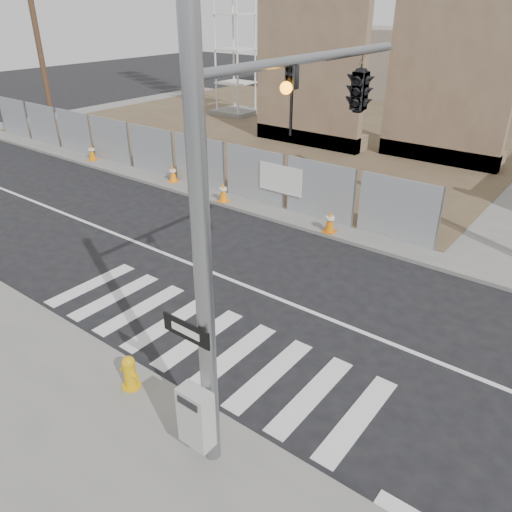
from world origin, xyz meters
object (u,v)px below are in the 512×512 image
Objects in this scene: fire_hydrant at (130,372)px; traffic_cone_a at (92,152)px; signal_pole at (314,144)px; traffic_cone_c at (223,192)px; traffic_cone_d at (330,221)px; traffic_cone_b at (173,173)px.

fire_hydrant is 0.92× the size of traffic_cone_a.
signal_pole is 9.21× the size of traffic_cone_c.
fire_hydrant is at bearing -85.91° from traffic_cone_d.
traffic_cone_a is 1.03× the size of traffic_cone_c.
signal_pole is 17.89m from traffic_cone_a.
traffic_cone_c reaches higher than traffic_cone_b.
fire_hydrant is at bearing -133.44° from signal_pole.
traffic_cone_c is 4.57m from traffic_cone_d.
signal_pole is at bearing -39.61° from traffic_cone_c.
traffic_cone_b reaches higher than fire_hydrant.
signal_pole reaches higher than traffic_cone_a.
traffic_cone_d is (7.75, -0.47, 0.02)m from traffic_cone_b.
traffic_cone_b is (-10.75, 6.74, -4.31)m from signal_pole.
traffic_cone_a is at bearing 137.60° from fire_hydrant.
fire_hydrant is 12.47m from traffic_cone_b.
traffic_cone_c is 0.99× the size of traffic_cone_d.
traffic_cone_a is 13.07m from traffic_cone_d.
traffic_cone_a is at bearing -178.70° from traffic_cone_b.
traffic_cone_b is at bearing 1.30° from traffic_cone_a.
signal_pole reaches higher than fire_hydrant.
traffic_cone_b is at bearing 176.50° from traffic_cone_d.
traffic_cone_c is at bearing -2.38° from traffic_cone_a.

